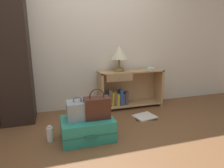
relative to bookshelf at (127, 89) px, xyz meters
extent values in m
plane|color=brown|center=(-0.66, -1.28, -0.32)|extent=(9.00, 9.00, 0.00)
cube|color=silver|center=(-0.66, 0.22, 0.98)|extent=(6.40, 0.10, 2.60)
cube|color=tan|center=(-0.49, -0.02, 0.01)|extent=(0.04, 0.31, 0.66)
cube|color=tan|center=(0.61, -0.02, 0.01)|extent=(0.04, 0.31, 0.66)
cube|color=tan|center=(0.06, -0.02, 0.33)|extent=(1.14, 0.31, 0.02)
cube|color=tan|center=(0.06, -0.02, -0.27)|extent=(1.06, 0.31, 0.02)
cube|color=tan|center=(0.06, 0.13, 0.01)|extent=(1.06, 0.01, 0.64)
cube|color=#A68259|center=(-0.20, -0.16, 0.26)|extent=(0.46, 0.02, 0.12)
sphere|color=#9E844C|center=(-0.20, -0.17, 0.26)|extent=(0.02, 0.02, 0.02)
cube|color=beige|center=(-0.43, -0.04, -0.16)|extent=(0.03, 0.12, 0.20)
cube|color=#2D51B2|center=(-0.39, -0.04, -0.15)|extent=(0.06, 0.08, 0.23)
cube|color=#726659|center=(-0.33, -0.04, -0.12)|extent=(0.05, 0.09, 0.29)
cube|color=gold|center=(-0.28, -0.04, -0.14)|extent=(0.05, 0.10, 0.24)
cube|color=#726659|center=(-0.24, -0.04, -0.13)|extent=(0.04, 0.10, 0.26)
cube|color=gold|center=(-0.19, -0.04, -0.15)|extent=(0.05, 0.12, 0.21)
cube|color=#2D51B2|center=(-0.14, -0.04, -0.12)|extent=(0.05, 0.12, 0.28)
cube|color=#4C474C|center=(-0.09, -0.04, -0.16)|extent=(0.04, 0.09, 0.20)
cube|color=#4C474C|center=(-0.03, -0.04, -0.14)|extent=(0.05, 0.10, 0.23)
cylinder|color=olive|center=(-0.16, -0.01, 0.36)|extent=(0.17, 0.17, 0.05)
cylinder|color=olive|center=(-0.16, -0.01, 0.47)|extent=(0.04, 0.04, 0.16)
cone|color=beige|center=(-0.16, -0.01, 0.65)|extent=(0.28, 0.28, 0.21)
cylinder|color=silver|center=(0.42, -0.04, 0.36)|extent=(0.14, 0.14, 0.04)
cube|color=teal|center=(-0.88, -0.91, -0.19)|extent=(0.64, 0.42, 0.26)
cube|color=#235E52|center=(-0.88, -0.91, -0.19)|extent=(0.65, 0.43, 0.01)
cube|color=#235E52|center=(-0.88, -1.13, -0.19)|extent=(0.14, 0.02, 0.03)
cube|color=#8E99A3|center=(-0.99, -0.88, 0.05)|extent=(0.26, 0.23, 0.22)
torus|color=slate|center=(-0.99, -0.88, 0.18)|extent=(0.11, 0.02, 0.11)
cube|color=tan|center=(-1.06, -1.00, 0.09)|extent=(0.02, 0.01, 0.02)
cube|color=tan|center=(-0.92, -1.00, 0.09)|extent=(0.02, 0.01, 0.02)
cube|color=#472319|center=(-0.76, -0.92, 0.07)|extent=(0.31, 0.17, 0.26)
torus|color=#472319|center=(-0.76, -0.92, 0.22)|extent=(0.18, 0.01, 0.18)
cylinder|color=white|center=(-1.33, -0.85, -0.23)|extent=(0.07, 0.07, 0.18)
cylinder|color=silver|center=(-1.33, -0.85, -0.13)|extent=(0.04, 0.04, 0.02)
cube|color=white|center=(0.10, -0.52, -0.31)|extent=(0.37, 0.33, 0.02)
cube|color=black|center=(0.10, -0.52, -0.32)|extent=(0.38, 0.34, 0.01)
camera|label=1|loc=(-1.26, -3.17, 0.95)|focal=31.90mm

